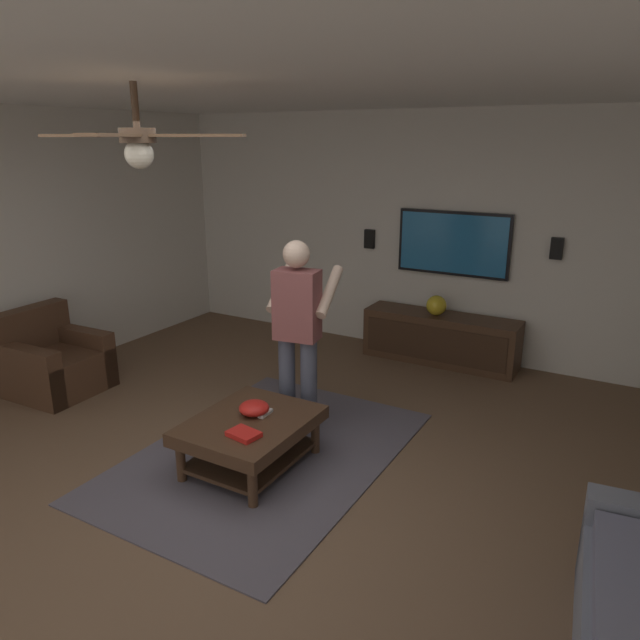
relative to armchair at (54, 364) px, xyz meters
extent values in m
plane|color=brown|center=(-0.66, -2.71, -0.28)|extent=(8.66, 8.66, 0.00)
cube|color=silver|center=(3.00, -2.71, 1.08)|extent=(0.10, 6.63, 2.72)
cube|color=white|center=(-0.66, -2.71, 2.49)|extent=(7.41, 6.63, 0.10)
cube|color=#514C56|center=(-0.01, -2.55, -0.27)|extent=(2.62, 1.81, 0.01)
cube|color=#472D1E|center=(0.00, -0.04, -0.08)|extent=(0.83, 0.83, 0.40)
cube|color=#472D1E|center=(-0.01, 0.28, 0.33)|extent=(0.81, 0.21, 0.42)
cube|color=#472D1E|center=(-0.32, -0.05, 0.00)|extent=(0.19, 0.81, 0.56)
cube|color=#472D1E|center=(0.32, -0.03, 0.00)|extent=(0.19, 0.81, 0.56)
cube|color=#422B1C|center=(-0.21, -2.55, 0.07)|extent=(1.00, 0.80, 0.10)
cylinder|color=#422B1C|center=(0.21, -2.87, -0.13)|extent=(0.07, 0.07, 0.30)
cylinder|color=#422B1C|center=(0.21, -2.23, -0.13)|extent=(0.07, 0.07, 0.30)
cylinder|color=#422B1C|center=(-0.63, -2.87, -0.13)|extent=(0.07, 0.07, 0.30)
cylinder|color=#422B1C|center=(-0.63, -2.23, -0.13)|extent=(0.07, 0.07, 0.30)
cube|color=#382417|center=(-0.21, -2.55, -0.18)|extent=(0.88, 0.68, 0.03)
cube|color=#422B1C|center=(2.67, -3.05, 0.00)|extent=(0.44, 1.70, 0.55)
cube|color=#352216|center=(2.45, -3.05, 0.00)|extent=(0.01, 1.56, 0.39)
cube|color=black|center=(2.91, -3.05, 1.03)|extent=(0.05, 1.25, 0.70)
cube|color=#2268A2|center=(2.88, -3.05, 1.03)|extent=(0.01, 1.19, 0.64)
cylinder|color=#4C5166|center=(0.52, -2.62, 0.13)|extent=(0.14, 0.14, 0.82)
cylinder|color=#4C5166|center=(0.49, -2.42, 0.13)|extent=(0.14, 0.14, 0.82)
cube|color=#8C4C4C|center=(0.51, -2.52, 0.83)|extent=(0.27, 0.39, 0.58)
sphere|color=beige|center=(0.51, -2.52, 1.25)|extent=(0.22, 0.22, 0.22)
cylinder|color=beige|center=(0.72, -2.71, 0.92)|extent=(0.49, 0.16, 0.37)
cylinder|color=beige|center=(0.65, -2.28, 0.92)|extent=(0.49, 0.16, 0.37)
cube|color=white|center=(0.88, -2.46, 0.82)|extent=(0.05, 0.06, 0.16)
ellipsoid|color=red|center=(-0.13, -2.53, 0.17)|extent=(0.23, 0.23, 0.10)
cube|color=white|center=(-0.09, -2.61, 0.13)|extent=(0.15, 0.05, 0.02)
cube|color=red|center=(-0.45, -2.67, 0.14)|extent=(0.19, 0.24, 0.04)
sphere|color=gold|center=(2.63, -3.00, 0.38)|extent=(0.22, 0.22, 0.22)
cube|color=black|center=(2.92, -4.12, 1.06)|extent=(0.06, 0.12, 0.22)
cube|color=black|center=(2.92, -2.03, 0.99)|extent=(0.06, 0.12, 0.22)
cylinder|color=#4C3828|center=(-0.97, -2.42, 2.28)|extent=(0.04, 0.04, 0.28)
cylinder|color=#4C3828|center=(-0.97, -2.42, 2.14)|extent=(0.20, 0.20, 0.08)
sphere|color=silver|center=(-0.97, -2.42, 2.04)|extent=(0.16, 0.16, 0.16)
cube|color=brown|center=(-0.67, -2.32, 2.14)|extent=(0.57, 0.30, 0.02)
cube|color=brown|center=(-1.05, -2.12, 2.14)|extent=(0.26, 0.57, 0.02)
cube|color=brown|center=(-1.26, -2.55, 2.14)|extent=(0.56, 0.33, 0.02)
cube|color=brown|center=(-0.83, -2.71, 2.14)|extent=(0.35, 0.56, 0.02)
camera|label=1|loc=(-3.44, -5.00, 2.13)|focal=33.34mm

